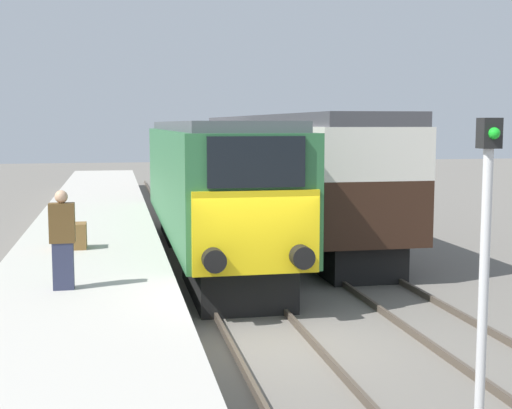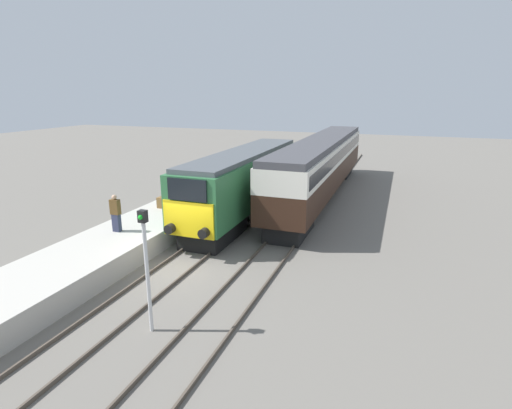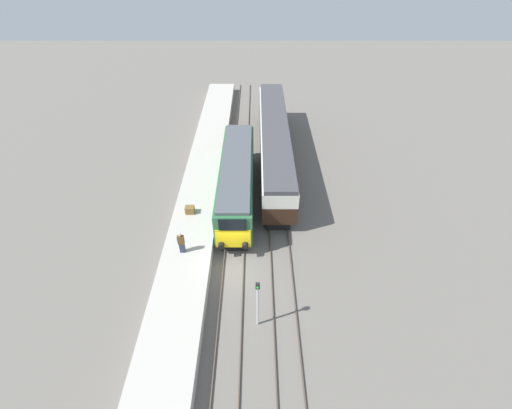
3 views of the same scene
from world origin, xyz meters
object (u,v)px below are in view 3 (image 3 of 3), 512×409
(person_on_platform, at_px, (180,243))
(signal_post, at_px, (257,301))
(locomotive, at_px, (236,179))
(passenger_carriage, at_px, (273,140))
(luggage_crate, at_px, (189,210))

(person_on_platform, relative_size, signal_post, 0.44)
(signal_post, bearing_deg, locomotive, 97.92)
(locomotive, height_order, passenger_carriage, passenger_carriage)
(luggage_crate, bearing_deg, signal_post, -59.91)
(passenger_carriage, xyz_separation_m, luggage_crate, (-7.07, -9.04, -1.26))
(person_on_platform, bearing_deg, locomotive, 63.48)
(locomotive, height_order, luggage_crate, locomotive)
(locomotive, bearing_deg, passenger_carriage, 60.83)
(person_on_platform, relative_size, luggage_crate, 2.52)
(person_on_platform, bearing_deg, passenger_carriage, 62.24)
(locomotive, xyz_separation_m, luggage_crate, (-3.67, -2.95, -0.92))
(locomotive, bearing_deg, person_on_platform, -116.52)
(passenger_carriage, height_order, person_on_platform, passenger_carriage)
(locomotive, relative_size, luggage_crate, 19.79)
(person_on_platform, height_order, luggage_crate, person_on_platform)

